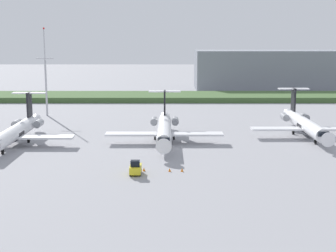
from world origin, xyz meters
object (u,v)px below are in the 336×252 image
object	(u,v)px
regional_jet_third	(305,124)
safety_cone_front_marker	(144,169)
safety_cone_rear_marker	(182,170)
antenna_mast	(45,80)
regional_jet_nearest	(15,132)
baggage_tug	(135,168)
safety_cone_mid_marker	(169,170)
regional_jet_second	(164,129)

from	to	relation	value
regional_jet_third	safety_cone_front_marker	distance (m)	42.53
regional_jet_third	safety_cone_rear_marker	distance (m)	38.47
antenna_mast	safety_cone_front_marker	distance (m)	62.57
regional_jet_nearest	safety_cone_rear_marker	xyz separation A→B (m)	(31.32, -19.41, -2.26)
regional_jet_third	safety_cone_front_marker	bearing A→B (deg)	-139.26
regional_jet_nearest	baggage_tug	distance (m)	32.21
safety_cone_front_marker	safety_cone_rear_marker	size ratio (longest dim) A/B	1.00
antenna_mast	safety_cone_front_marker	size ratio (longest dim) A/B	41.32
antenna_mast	safety_cone_mid_marker	distance (m)	64.67
regional_jet_third	antenna_mast	size ratio (longest dim) A/B	1.36
regional_jet_second	baggage_tug	world-z (taller)	regional_jet_second
regional_jet_second	antenna_mast	size ratio (longest dim) A/B	1.36
regional_jet_third	safety_cone_rear_marker	size ratio (longest dim) A/B	56.36
regional_jet_nearest	regional_jet_second	bearing A→B (deg)	6.10
regional_jet_second	safety_cone_mid_marker	distance (m)	22.58
baggage_tug	regional_jet_nearest	bearing A→B (deg)	138.93
safety_cone_rear_marker	antenna_mast	bearing A→B (deg)	121.36
baggage_tug	safety_cone_front_marker	distance (m)	2.44
regional_jet_nearest	safety_cone_rear_marker	bearing A→B (deg)	-31.79
regional_jet_third	antenna_mast	world-z (taller)	antenna_mast
safety_cone_mid_marker	baggage_tug	bearing A→B (deg)	-161.40
regional_jet_nearest	safety_cone_mid_marker	bearing A→B (deg)	-33.42
antenna_mast	baggage_tug	distance (m)	63.74
regional_jet_nearest	baggage_tug	xyz separation A→B (m)	(24.26, -21.14, -1.53)
regional_jet_second	regional_jet_third	xyz separation A→B (m)	(29.18, 5.54, 0.00)
regional_jet_second	baggage_tug	bearing A→B (deg)	-99.79
antenna_mast	safety_cone_front_marker	bearing A→B (deg)	-63.16
regional_jet_third	regional_jet_nearest	bearing A→B (deg)	-171.53
safety_cone_rear_marker	regional_jet_nearest	bearing A→B (deg)	148.21
regional_jet_third	antenna_mast	xyz separation A→B (m)	(-60.12, 27.51, 6.91)
safety_cone_front_marker	regional_jet_nearest	bearing A→B (deg)	143.04
safety_cone_mid_marker	safety_cone_rear_marker	size ratio (longest dim) A/B	1.00
antenna_mast	safety_cone_rear_marker	xyz separation A→B (m)	(33.83, -55.50, -9.17)
baggage_tug	safety_cone_mid_marker	world-z (taller)	baggage_tug
baggage_tug	safety_cone_mid_marker	distance (m)	5.48
baggage_tug	antenna_mast	bearing A→B (deg)	115.07
regional_jet_nearest	antenna_mast	bearing A→B (deg)	93.98
regional_jet_second	regional_jet_third	bearing A→B (deg)	10.75
regional_jet_second	safety_cone_mid_marker	bearing A→B (deg)	-87.51
safety_cone_front_marker	safety_cone_rear_marker	distance (m)	5.89
safety_cone_mid_marker	antenna_mast	bearing A→B (deg)	119.90
baggage_tug	safety_cone_front_marker	size ratio (longest dim) A/B	5.82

